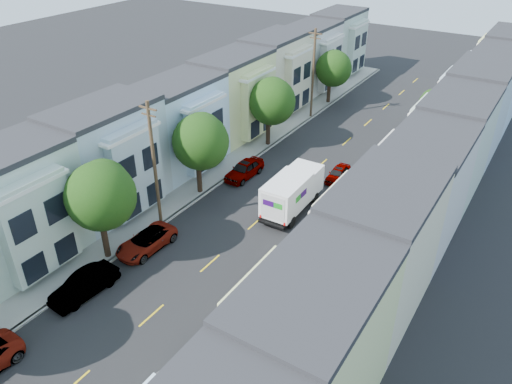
% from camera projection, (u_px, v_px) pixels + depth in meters
% --- Properties ---
extents(ground, '(160.00, 160.00, 0.00)m').
position_uv_depth(ground, '(210.00, 264.00, 35.04)').
color(ground, black).
rests_on(ground, ground).
extents(road_slab, '(12.00, 70.00, 0.02)m').
position_uv_depth(road_slab, '(308.00, 176.00, 45.95)').
color(road_slab, black).
rests_on(road_slab, ground).
extents(curb_left, '(0.30, 70.00, 0.15)m').
position_uv_depth(curb_left, '(252.00, 160.00, 48.69)').
color(curb_left, gray).
rests_on(curb_left, ground).
extents(curb_right, '(0.30, 70.00, 0.15)m').
position_uv_depth(curb_right, '(370.00, 194.00, 43.14)').
color(curb_right, gray).
rests_on(curb_right, ground).
extents(sidewalk_left, '(2.60, 70.00, 0.15)m').
position_uv_depth(sidewalk_left, '(241.00, 157.00, 49.29)').
color(sidewalk_left, gray).
rests_on(sidewalk_left, ground).
extents(sidewalk_right, '(2.60, 70.00, 0.15)m').
position_uv_depth(sidewalk_right, '(385.00, 198.00, 42.54)').
color(sidewalk_right, gray).
rests_on(sidewalk_right, ground).
extents(centerline, '(0.12, 70.00, 0.01)m').
position_uv_depth(centerline, '(308.00, 176.00, 45.95)').
color(centerline, gold).
rests_on(centerline, ground).
extents(townhouse_row_left, '(5.00, 70.00, 8.50)m').
position_uv_depth(townhouse_row_left, '(211.00, 148.00, 51.07)').
color(townhouse_row_left, silver).
rests_on(townhouse_row_left, ground).
extents(townhouse_row_right, '(5.00, 70.00, 8.50)m').
position_uv_depth(townhouse_row_right, '(429.00, 211.00, 40.83)').
color(townhouse_row_right, silver).
rests_on(townhouse_row_right, ground).
extents(tree_b, '(4.70, 4.70, 7.57)m').
position_uv_depth(tree_b, '(100.00, 196.00, 32.89)').
color(tree_b, black).
rests_on(tree_b, ground).
extents(tree_c, '(4.70, 4.70, 7.30)m').
position_uv_depth(tree_c, '(200.00, 142.00, 40.80)').
color(tree_c, black).
rests_on(tree_c, ground).
extents(tree_d, '(4.70, 4.70, 7.19)m').
position_uv_depth(tree_d, '(271.00, 101.00, 49.18)').
color(tree_d, black).
rests_on(tree_d, ground).
extents(tree_e, '(4.35, 4.35, 6.59)m').
position_uv_depth(tree_e, '(333.00, 69.00, 59.99)').
color(tree_e, black).
rests_on(tree_e, ground).
extents(tree_far_r, '(2.92, 2.92, 5.49)m').
position_uv_depth(tree_far_r, '(432.00, 105.00, 50.69)').
color(tree_far_r, black).
rests_on(tree_far_r, ground).
extents(utility_pole_near, '(1.60, 0.26, 10.00)m').
position_uv_depth(utility_pole_near, '(154.00, 165.00, 36.76)').
color(utility_pole_near, '#42301E').
rests_on(utility_pole_near, ground).
extents(utility_pole_far, '(1.60, 0.26, 10.00)m').
position_uv_depth(utility_pole_far, '(313.00, 74.00, 55.67)').
color(utility_pole_far, '#42301E').
rests_on(utility_pole_far, ground).
extents(fedex_truck, '(2.56, 6.64, 3.19)m').
position_uv_depth(fedex_truck, '(292.00, 191.00, 40.17)').
color(fedex_truck, silver).
rests_on(fedex_truck, ground).
extents(lead_sedan, '(1.57, 3.80, 1.21)m').
position_uv_depth(lead_sedan, '(338.00, 174.00, 45.12)').
color(lead_sedan, black).
rests_on(lead_sedan, ground).
extents(parked_left_b, '(1.91, 4.66, 1.52)m').
position_uv_depth(parked_left_b, '(84.00, 285.00, 31.95)').
color(parked_left_b, '#112239').
rests_on(parked_left_b, ground).
extents(parked_left_c, '(2.39, 4.89, 1.34)m').
position_uv_depth(parked_left_c, '(146.00, 242.00, 36.15)').
color(parked_left_c, '#9CA2A7').
rests_on(parked_left_c, ground).
extents(parked_left_d, '(1.98, 4.81, 1.54)m').
position_uv_depth(parked_left_d, '(244.00, 169.00, 45.49)').
color(parked_left_d, '#371205').
rests_on(parked_left_d, ground).
extents(parked_right_a, '(1.64, 4.16, 1.36)m').
position_uv_depth(parked_right_a, '(210.00, 347.00, 27.68)').
color(parked_right_a, slate).
rests_on(parked_right_a, ground).
extents(parked_right_b, '(3.00, 5.57, 1.49)m').
position_uv_depth(parked_right_b, '(268.00, 282.00, 32.24)').
color(parked_right_b, silver).
rests_on(parked_right_b, ground).
extents(parked_right_c, '(2.37, 5.01, 1.38)m').
position_uv_depth(parked_right_c, '(374.00, 167.00, 46.14)').
color(parked_right_c, black).
rests_on(parked_right_c, ground).
extents(parked_right_d, '(2.45, 5.04, 1.47)m').
position_uv_depth(parked_right_d, '(402.00, 136.00, 52.02)').
color(parked_right_d, black).
rests_on(parked_right_d, ground).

